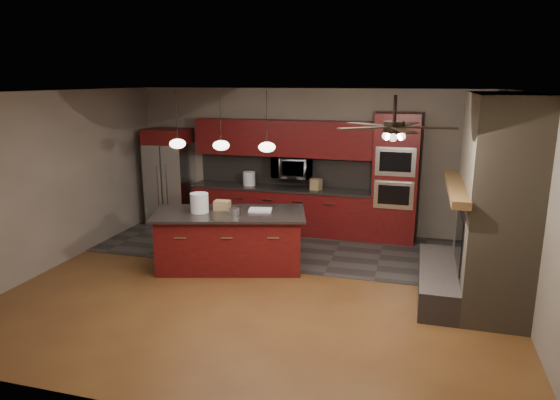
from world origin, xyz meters
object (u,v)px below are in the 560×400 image
(paint_tray, at_px, (260,210))
(cardboard_box, at_px, (222,205))
(paint_can, at_px, (234,212))
(counter_bucket, at_px, (249,179))
(white_bucket, at_px, (199,203))
(refrigerator, at_px, (170,177))
(oven_tower, at_px, (395,179))
(kitchen_island, at_px, (230,240))
(counter_box, at_px, (316,184))
(microwave, at_px, (292,167))

(paint_tray, height_order, cardboard_box, cardboard_box)
(paint_can, bearing_deg, cardboard_box, 142.10)
(paint_tray, height_order, counter_bucket, counter_bucket)
(white_bucket, bearing_deg, refrigerator, 127.43)
(oven_tower, bearing_deg, refrigerator, -179.07)
(refrigerator, relative_size, paint_can, 12.56)
(paint_can, height_order, cardboard_box, cardboard_box)
(oven_tower, relative_size, cardboard_box, 9.72)
(kitchen_island, distance_m, white_bucket, 0.77)
(oven_tower, height_order, paint_tray, oven_tower)
(kitchen_island, bearing_deg, oven_tower, 25.32)
(counter_bucket, bearing_deg, white_bucket, -91.31)
(kitchen_island, xyz_separation_m, cardboard_box, (-0.16, 0.10, 0.53))
(refrigerator, distance_m, cardboard_box, 2.75)
(kitchen_island, distance_m, counter_box, 2.35)
(paint_can, bearing_deg, microwave, 81.67)
(oven_tower, height_order, refrigerator, oven_tower)
(paint_tray, distance_m, cardboard_box, 0.62)
(refrigerator, bearing_deg, counter_box, 0.58)
(microwave, bearing_deg, counter_bucket, -176.70)
(oven_tower, height_order, counter_box, oven_tower)
(kitchen_island, distance_m, cardboard_box, 0.57)
(white_bucket, height_order, paint_tray, white_bucket)
(refrigerator, height_order, kitchen_island, refrigerator)
(white_bucket, distance_m, paint_tray, 0.97)
(kitchen_island, distance_m, counter_bucket, 2.24)
(oven_tower, xyz_separation_m, refrigerator, (-4.55, -0.07, -0.20))
(white_bucket, bearing_deg, oven_tower, 37.75)
(kitchen_island, height_order, cardboard_box, cardboard_box)
(kitchen_island, height_order, paint_can, paint_can)
(counter_bucket, height_order, counter_box, counter_bucket)
(oven_tower, distance_m, counter_box, 1.48)
(paint_can, height_order, counter_box, counter_box)
(cardboard_box, bearing_deg, microwave, 69.30)
(white_bucket, xyz_separation_m, counter_box, (1.42, 2.20, -0.07))
(paint_can, bearing_deg, oven_tower, 44.13)
(white_bucket, xyz_separation_m, counter_bucket, (0.05, 2.25, -0.04))
(oven_tower, bearing_deg, counter_box, -178.34)
(microwave, relative_size, counter_box, 3.41)
(white_bucket, xyz_separation_m, paint_tray, (0.90, 0.32, -0.14))
(microwave, distance_m, counter_bucket, 0.91)
(refrigerator, relative_size, kitchen_island, 0.77)
(cardboard_box, height_order, counter_box, counter_box)
(paint_tray, bearing_deg, counter_box, 63.21)
(kitchen_island, relative_size, paint_can, 16.26)
(counter_bucket, bearing_deg, cardboard_box, -83.23)
(counter_box, bearing_deg, kitchen_island, -95.00)
(paint_tray, bearing_deg, cardboard_box, 178.04)
(microwave, height_order, counter_bucket, microwave)
(oven_tower, bearing_deg, microwave, 178.34)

